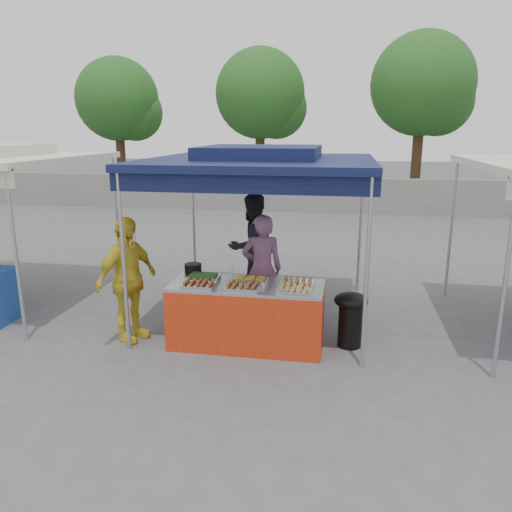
% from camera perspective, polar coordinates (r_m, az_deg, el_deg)
% --- Properties ---
extents(ground_plane, '(80.00, 80.00, 0.00)m').
position_cam_1_polar(ground_plane, '(6.89, -0.88, -9.72)').
color(ground_plane, '#535356').
extents(back_wall, '(40.00, 0.25, 1.20)m').
position_cam_1_polar(back_wall, '(17.36, 6.05, 6.98)').
color(back_wall, slate).
rests_on(back_wall, ground_plane).
extents(main_canopy, '(3.20, 3.20, 2.57)m').
position_cam_1_polar(main_canopy, '(7.26, 0.52, 10.87)').
color(main_canopy, '#AEAEB5').
rests_on(main_canopy, ground_plane).
extents(tree_0, '(3.32, 3.22, 5.53)m').
position_cam_1_polar(tree_0, '(21.22, -15.11, 16.52)').
color(tree_0, '#3C2817').
rests_on(tree_0, ground_plane).
extents(tree_1, '(3.42, 3.35, 5.75)m').
position_cam_1_polar(tree_1, '(19.68, 0.94, 17.64)').
color(tree_1, '#3C2817').
rests_on(tree_1, ground_plane).
extents(tree_2, '(3.58, 3.53, 6.06)m').
position_cam_1_polar(tree_2, '(19.09, 18.87, 17.64)').
color(tree_2, '#3C2817').
rests_on(tree_2, ground_plane).
extents(vendor_table, '(2.00, 0.80, 0.85)m').
position_cam_1_polar(vendor_table, '(6.64, -1.06, -6.72)').
color(vendor_table, '#B42C10').
rests_on(vendor_table, ground_plane).
extents(food_tray_fl, '(0.42, 0.30, 0.07)m').
position_cam_1_polar(food_tray_fl, '(6.40, -6.58, -3.27)').
color(food_tray_fl, '#BABABE').
rests_on(food_tray_fl, vendor_table).
extents(food_tray_fm, '(0.42, 0.30, 0.07)m').
position_cam_1_polar(food_tray_fm, '(6.27, -1.64, -3.57)').
color(food_tray_fm, '#BABABE').
rests_on(food_tray_fm, vendor_table).
extents(food_tray_fr, '(0.42, 0.30, 0.07)m').
position_cam_1_polar(food_tray_fr, '(6.17, 4.40, -3.89)').
color(food_tray_fr, '#BABABE').
rests_on(food_tray_fr, vendor_table).
extents(food_tray_bl, '(0.42, 0.30, 0.07)m').
position_cam_1_polar(food_tray_bl, '(6.70, -6.07, -2.44)').
color(food_tray_bl, '#BABABE').
rests_on(food_tray_bl, vendor_table).
extents(food_tray_bm, '(0.42, 0.30, 0.07)m').
position_cam_1_polar(food_tray_bm, '(6.56, -0.64, -2.72)').
color(food_tray_bm, '#BABABE').
rests_on(food_tray_bm, vendor_table).
extents(food_tray_br, '(0.42, 0.30, 0.07)m').
position_cam_1_polar(food_tray_br, '(6.46, 4.76, -3.05)').
color(food_tray_br, '#BABABE').
rests_on(food_tray_br, vendor_table).
extents(cooking_pot, '(0.24, 0.24, 0.14)m').
position_cam_1_polar(cooking_pot, '(7.00, -7.21, -1.45)').
color(cooking_pot, black).
rests_on(cooking_pot, vendor_table).
extents(skewer_cup, '(0.08, 0.08, 0.10)m').
position_cam_1_polar(skewer_cup, '(6.40, -2.70, -3.07)').
color(skewer_cup, '#AEAEB5').
rests_on(skewer_cup, vendor_table).
extents(wok_burner, '(0.44, 0.44, 0.75)m').
position_cam_1_polar(wok_burner, '(6.70, 10.74, -6.62)').
color(wok_burner, black).
rests_on(wok_burner, ground_plane).
extents(crate_left, '(0.55, 0.39, 0.33)m').
position_cam_1_polar(crate_left, '(7.46, -1.90, -6.44)').
color(crate_left, '#122C97').
rests_on(crate_left, ground_plane).
extents(crate_right, '(0.55, 0.38, 0.33)m').
position_cam_1_polar(crate_right, '(7.20, 1.91, -7.22)').
color(crate_right, '#122C97').
rests_on(crate_right, ground_plane).
extents(crate_stacked, '(0.51, 0.35, 0.30)m').
position_cam_1_polar(crate_stacked, '(7.09, 1.93, -4.85)').
color(crate_stacked, '#122C97').
rests_on(crate_stacked, crate_right).
extents(vendor_woman, '(0.67, 0.52, 1.63)m').
position_cam_1_polar(vendor_woman, '(7.29, 0.68, -1.53)').
color(vendor_woman, '#7F5173').
rests_on(vendor_woman, ground_plane).
extents(helper_man, '(1.09, 1.09, 1.79)m').
position_cam_1_polar(helper_man, '(8.35, -0.48, 1.07)').
color(helper_man, black).
rests_on(helper_man, ground_plane).
extents(customer_person, '(0.78, 1.08, 1.71)m').
position_cam_1_polar(customer_person, '(6.88, -14.50, -2.64)').
color(customer_person, gold).
rests_on(customer_person, ground_plane).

